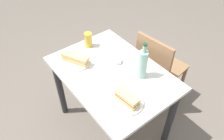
# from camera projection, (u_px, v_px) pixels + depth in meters

# --- Properties ---
(ground_plane) EXTENTS (8.00, 8.00, 0.00)m
(ground_plane) POSITION_uv_depth(u_px,v_px,m) (112.00, 124.00, 2.26)
(ground_plane) COLOR #6B6056
(dining_table) EXTENTS (0.99, 0.71, 0.74)m
(dining_table) POSITION_uv_depth(u_px,v_px,m) (112.00, 84.00, 1.84)
(dining_table) COLOR silver
(dining_table) RESTS_ON ground
(chair_far) EXTENTS (0.44, 0.44, 0.85)m
(chair_far) POSITION_uv_depth(u_px,v_px,m) (157.00, 67.00, 2.16)
(chair_far) COLOR #936B47
(chair_far) RESTS_ON ground
(plate_near) EXTENTS (0.24, 0.24, 0.01)m
(plate_near) POSITION_uv_depth(u_px,v_px,m) (76.00, 62.00, 1.82)
(plate_near) COLOR silver
(plate_near) RESTS_ON dining_table
(baguette_sandwich_near) EXTENTS (0.24, 0.17, 0.07)m
(baguette_sandwich_near) POSITION_uv_depth(u_px,v_px,m) (75.00, 58.00, 1.80)
(baguette_sandwich_near) COLOR #DBB77A
(baguette_sandwich_near) RESTS_ON plate_near
(knife_near) EXTENTS (0.18, 0.04, 0.01)m
(knife_near) POSITION_uv_depth(u_px,v_px,m) (78.00, 57.00, 1.86)
(knife_near) COLOR silver
(knife_near) RESTS_ON plate_near
(plate_far) EXTENTS (0.24, 0.24, 0.01)m
(plate_far) POSITION_uv_depth(u_px,v_px,m) (127.00, 102.00, 1.52)
(plate_far) COLOR silver
(plate_far) RESTS_ON dining_table
(baguette_sandwich_far) EXTENTS (0.19, 0.09, 0.07)m
(baguette_sandwich_far) POSITION_uv_depth(u_px,v_px,m) (127.00, 98.00, 1.49)
(baguette_sandwich_far) COLOR #DBB77A
(baguette_sandwich_far) RESTS_ON plate_far
(knife_far) EXTENTS (0.17, 0.07, 0.01)m
(knife_far) POSITION_uv_depth(u_px,v_px,m) (130.00, 96.00, 1.55)
(knife_far) COLOR silver
(knife_far) RESTS_ON plate_far
(water_bottle) EXTENTS (0.07, 0.07, 0.31)m
(water_bottle) POSITION_uv_depth(u_px,v_px,m) (143.00, 64.00, 1.63)
(water_bottle) COLOR #99C6B7
(water_bottle) RESTS_ON dining_table
(beer_glass) EXTENTS (0.07, 0.07, 0.13)m
(beer_glass) POSITION_uv_depth(u_px,v_px,m) (88.00, 40.00, 1.95)
(beer_glass) COLOR gold
(beer_glass) RESTS_ON dining_table
(olive_bowl) EXTENTS (0.09, 0.09, 0.03)m
(olive_bowl) POSITION_uv_depth(u_px,v_px,m) (116.00, 61.00, 1.83)
(olive_bowl) COLOR silver
(olive_bowl) RESTS_ON dining_table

